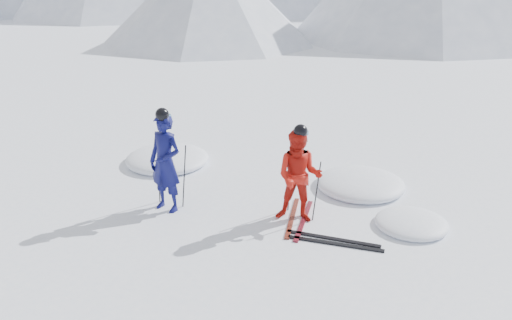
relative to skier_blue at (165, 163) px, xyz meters
The scene contains 12 objects.
ground 3.18m from the skier_blue, ahead, with size 160.00×160.00×0.00m, color white.
skier_blue is the anchor object (origin of this frame).
skier_red 2.61m from the skier_blue, 18.39° to the left, with size 0.88×0.68×1.80m, color red.
pole_blue_left 0.47m from the skier_blue, 153.43° to the left, with size 0.02×0.02×1.32m, color black.
pole_blue_right 0.48m from the skier_blue, 45.00° to the left, with size 0.02×0.02×1.32m, color black.
pole_red_left 2.45m from the skier_blue, 26.27° to the left, with size 0.02×0.02×1.20m, color black.
pole_red_right 2.96m from the skier_blue, 19.32° to the left, with size 0.02×0.02×1.20m, color black.
ski_worn_left 2.67m from the skier_blue, 19.26° to the left, with size 0.09×1.70×0.03m, color black.
ski_worn_right 2.89m from the skier_blue, 17.59° to the left, with size 0.09×1.70×0.03m, color black.
ski_loose_a 3.51m from the skier_blue, ahead, with size 0.09×1.70×0.03m, color black.
ski_loose_b 3.59m from the skier_blue, ahead, with size 0.09×1.70×0.03m, color black.
snow_lumps 2.74m from the skier_blue, 64.14° to the left, with size 7.70×2.89×0.44m.
Camera 1 is at (3.22, -7.93, 4.81)m, focal length 38.00 mm.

